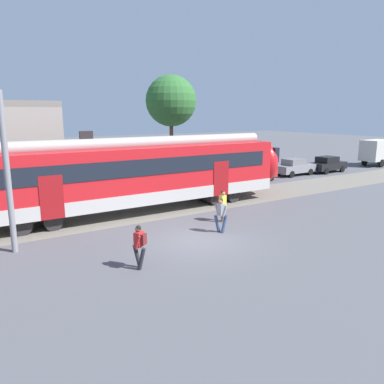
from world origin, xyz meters
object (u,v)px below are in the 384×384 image
Objects in this scene: pedestrian_grey at (221,213)px; parked_car_black at (328,164)px; parked_car_grey at (295,167)px; box_truck at (380,151)px; parked_car_red at (253,172)px; pedestrian_red at (139,243)px; pedestrian_yellow at (222,203)px.

pedestrian_grey reaches higher than parked_car_black.
box_truck is (13.01, -0.24, 0.79)m from parked_car_grey.
parked_car_grey is 13.04m from box_truck.
pedestrian_grey is 14.51m from parked_car_red.
pedestrian_red is at bearing -161.01° from box_truck.
box_truck is (28.97, 9.84, 0.61)m from pedestrian_grey.
parked_car_red is at bearing 42.56° from pedestrian_grey.
pedestrian_red is 1.00× the size of pedestrian_grey.
pedestrian_yellow is 17.08m from parked_car_grey.
parked_car_red is at bearing -177.11° from parked_car_grey.
box_truck reaches higher than parked_car_grey.
pedestrian_red reaches higher than parked_car_red.
parked_car_red is (9.49, 8.33, -0.21)m from pedestrian_yellow.
pedestrian_red is 1.00× the size of pedestrian_yellow.
pedestrian_red is 0.41× the size of parked_car_red.
parked_car_black is (4.11, -0.43, 0.00)m from parked_car_grey.
parked_car_red is at bearing 41.27° from pedestrian_yellow.
parked_car_red is at bearing -179.91° from box_truck.
pedestrian_grey is 0.41× the size of parked_car_red.
box_truck reaches higher than pedestrian_yellow.
pedestrian_grey is 22.27m from parked_car_black.
parked_car_grey is at bearing 2.89° from parked_car_red.
parked_car_red and parked_car_grey have the same top height.
pedestrian_red is at bearing -159.73° from pedestrian_grey.
pedestrian_yellow is at bearing 28.17° from pedestrian_red.
pedestrian_grey is 30.60m from box_truck.
pedestrian_grey is at bearing -128.85° from pedestrian_yellow.
parked_car_red is at bearing 179.01° from parked_car_black.
pedestrian_red and pedestrian_yellow have the same top height.
parked_car_red is (15.77, 11.69, -0.21)m from pedestrian_red.
parked_car_black is 0.76× the size of box_truck.
parked_car_grey and parked_car_black have the same top height.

